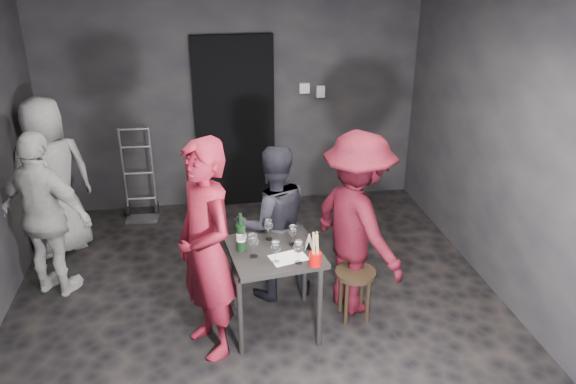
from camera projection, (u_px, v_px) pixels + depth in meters
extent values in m
cube|color=black|center=(261.00, 316.00, 5.00)|extent=(4.50, 5.00, 0.02)
cube|color=black|center=(234.00, 98.00, 6.70)|extent=(4.50, 0.04, 2.70)
cube|color=black|center=(519.00, 160.00, 4.78)|extent=(0.04, 5.00, 2.70)
cube|color=black|center=(235.00, 124.00, 6.77)|extent=(0.95, 0.10, 2.10)
cube|color=#B7B7B2|center=(304.00, 88.00, 6.74)|extent=(0.12, 0.06, 0.12)
cube|color=#B7B7B2|center=(320.00, 91.00, 6.79)|extent=(0.10, 0.06, 0.14)
cylinder|color=#B2B2B7|center=(124.00, 174.00, 6.59)|extent=(0.03, 0.03, 1.12)
cylinder|color=#B2B2B7|center=(153.00, 172.00, 6.64)|extent=(0.03, 0.03, 1.12)
cube|color=#B2B2B7|center=(143.00, 219.00, 6.73)|extent=(0.37, 0.21, 0.03)
cylinder|color=black|center=(129.00, 210.00, 6.81)|extent=(0.04, 0.16, 0.16)
cylinder|color=black|center=(157.00, 208.00, 6.86)|extent=(0.04, 0.16, 0.16)
cube|color=black|center=(274.00, 252.00, 4.60)|extent=(0.72, 0.72, 0.04)
cylinder|color=black|center=(240.00, 317.00, 4.41)|extent=(0.04, 0.04, 0.71)
cylinder|color=black|center=(320.00, 309.00, 4.51)|extent=(0.04, 0.04, 0.71)
cylinder|color=black|center=(234.00, 273.00, 4.99)|extent=(0.04, 0.04, 0.71)
cylinder|color=black|center=(305.00, 267.00, 5.08)|extent=(0.04, 0.04, 0.71)
cylinder|color=black|center=(355.00, 273.00, 4.82)|extent=(0.35, 0.35, 0.04)
cylinder|color=black|center=(362.00, 290.00, 5.02)|extent=(0.04, 0.04, 0.41)
cylinder|color=black|center=(341.00, 292.00, 4.99)|extent=(0.04, 0.04, 0.41)
cylinder|color=black|center=(346.00, 304.00, 4.82)|extent=(0.04, 0.04, 0.41)
cylinder|color=black|center=(368.00, 302.00, 4.85)|extent=(0.04, 0.04, 0.41)
imported|color=maroon|center=(205.00, 231.00, 4.20)|extent=(0.80, 0.93, 2.14)
imported|color=black|center=(274.00, 224.00, 5.06)|extent=(0.74, 0.47, 1.44)
imported|color=#480C17|center=(358.00, 215.00, 4.79)|extent=(0.97, 1.30, 1.83)
imported|color=beige|center=(45.00, 211.00, 5.03)|extent=(1.09, 0.86, 1.68)
imported|color=gray|center=(50.00, 168.00, 5.72)|extent=(1.05, 0.88, 1.89)
cube|color=white|center=(288.00, 258.00, 4.47)|extent=(0.32, 0.26, 0.00)
cylinder|color=black|center=(241.00, 237.00, 4.53)|extent=(0.08, 0.08, 0.24)
cylinder|color=black|center=(240.00, 219.00, 4.46)|extent=(0.03, 0.03, 0.10)
cylinder|color=white|center=(241.00, 236.00, 4.53)|extent=(0.08, 0.08, 0.08)
cylinder|color=#C40705|center=(315.00, 259.00, 4.35)|extent=(0.10, 0.10, 0.11)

